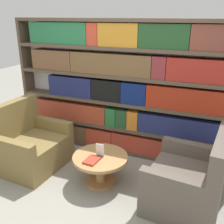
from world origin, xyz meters
name	(u,v)px	position (x,y,z in m)	size (l,w,h in m)	color
ground_plane	(86,196)	(0.00, 0.00, 0.00)	(14.00, 14.00, 0.00)	gray
bookshelf	(125,90)	(0.03, 1.30, 1.04)	(3.60, 0.30, 2.07)	silver
armchair_left	(30,146)	(-1.09, 0.34, 0.31)	(0.86, 0.99, 0.95)	olive
armchair_right	(189,182)	(1.17, 0.33, 0.31)	(0.88, 1.00, 0.95)	brown
coffee_table	(100,164)	(0.04, 0.33, 0.29)	(0.72, 0.72, 0.40)	#AD7F4C
table_sign	(100,151)	(0.04, 0.33, 0.47)	(0.11, 0.06, 0.17)	black
stray_book	(92,160)	(0.00, 0.18, 0.41)	(0.17, 0.23, 0.03)	#B73823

